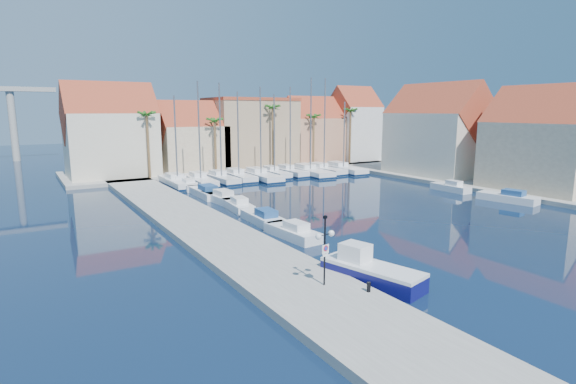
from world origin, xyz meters
The scene contains 38 objects.
ground centered at (0.00, 0.00, 0.00)m, with size 260.00×260.00×0.00m, color black.
quay_west centered at (-9.00, 13.50, 0.25)m, with size 6.00×77.00×0.50m, color gray.
shore_north centered at (10.00, 48.00, 0.25)m, with size 54.00×16.00×0.50m, color gray.
shore_east centered at (32.00, 15.00, 0.25)m, with size 12.00×60.00×0.50m, color gray.
lamp_post centered at (-8.05, -3.10, 3.07)m, with size 1.32×0.51×3.92m.
bollard centered at (-6.60, -5.07, 0.76)m, with size 0.21×0.21×0.53m, color black.
fishing_boat centered at (-4.86, -3.15, 0.71)m, with size 3.52×6.42×2.14m.
motorboat_west_0 centered at (-3.78, 7.10, 0.51)m, with size 2.21×5.69×1.40m.
motorboat_west_1 centered at (-3.59, 12.29, 0.51)m, with size 2.23×6.11×1.40m.
motorboat_west_2 centered at (-3.20, 18.56, 0.51)m, with size 2.32×5.70×1.40m.
motorboat_west_3 centered at (-3.01, 23.32, 0.51)m, with size 2.43×6.53×1.40m.
motorboat_west_4 centered at (-3.20, 27.37, 0.51)m, with size 2.48×7.27×1.40m.
motorboat_west_5 centered at (-3.56, 33.04, 0.51)m, with size 1.71×5.16×1.40m.
motorboat_west_6 centered at (-3.64, 36.99, 0.51)m, with size 2.11×6.46×1.40m.
motorboat_east_0 centered at (24.02, 6.92, 0.51)m, with size 3.02×6.44×1.40m.
motorboat_east_1 centered at (24.00, 14.58, 0.51)m, with size 1.68×5.13×1.40m.
sailboat_0 centered at (-4.05, 36.04, 0.58)m, with size 2.63×9.65×11.77m.
sailboat_1 centered at (-0.92, 35.77, 0.61)m, with size 3.06×9.57×13.68m.
sailboat_2 centered at (2.14, 36.00, 0.63)m, with size 2.67×8.85×13.58m.
sailboat_3 centered at (5.11, 36.63, 0.60)m, with size 2.77×9.26×12.49m.
sailboat_4 centered at (8.09, 35.57, 0.58)m, with size 3.28×10.88×13.18m.
sailboat_5 centered at (11.06, 36.76, 0.62)m, with size 2.32×8.25×12.21m.
sailboat_6 centered at (13.85, 36.84, 0.63)m, with size 2.46×8.51×13.37m.
sailboat_7 centered at (16.88, 35.86, 0.59)m, with size 3.84×11.59×14.75m.
sailboat_8 centered at (19.75, 36.29, 0.62)m, with size 3.21×9.84×14.81m.
sailboat_9 centered at (23.12, 35.60, 0.56)m, with size 3.29×10.95×11.26m.
building_0 centered at (-10.00, 47.00, 6.52)m, with size 12.30×9.00×13.50m.
building_1 centered at (2.00, 47.00, 5.30)m, with size 10.30×8.00×11.00m.
building_2 centered at (13.00, 48.00, 6.26)m, with size 14.20×10.20×11.50m.
building_3 centered at (25.00, 47.00, 5.86)m, with size 10.30×8.00×12.00m.
building_4 centered at (34.00, 46.00, 6.97)m, with size 8.30×8.00×14.00m.
building_5 centered at (32.00, 8.00, 5.96)m, with size 9.00×12.30×12.50m.
building_6 centered at (32.00, 24.00, 6.52)m, with size 9.00×14.30×13.50m.
palm_0 centered at (-6.00, 42.00, 9.08)m, with size 2.60×2.60×10.15m.
palm_1 centered at (4.00, 42.00, 8.14)m, with size 2.60×2.60×9.15m.
palm_2 centered at (14.00, 42.00, 10.02)m, with size 2.60×2.60×11.15m.
palm_3 centered at (22.00, 42.00, 8.61)m, with size 2.60×2.60×9.65m.
palm_4 centered at (30.00, 42.00, 9.55)m, with size 2.60×2.60×10.65m.
Camera 1 is at (-21.79, -21.98, 9.92)m, focal length 28.00 mm.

